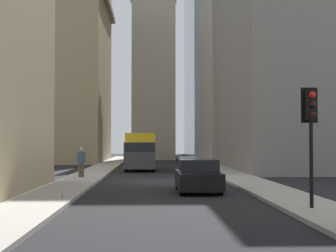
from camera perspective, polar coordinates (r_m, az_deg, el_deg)
The scene contains 12 objects.
ground_plane at distance 28.51m, azimuth -0.66°, elevation -6.14°, with size 135.00×135.00×0.00m, color black.
sidewalk_right at distance 28.75m, azimuth -9.72°, elevation -5.94°, with size 90.00×2.20×0.14m, color #A8A399.
sidewalk_left at distance 28.96m, azimuth 8.32°, elevation -5.91°, with size 90.00×2.20×0.14m, color #A8A399.
building_left_far at distance 60.52m, azimuth 8.89°, elevation 9.96°, with size 13.76×10.50×28.96m.
building_left_midfar at distance 42.39m, azimuth 13.72°, elevation 11.32°, with size 16.95×10.50×23.47m.
building_right_far at distance 58.36m, azimuth -11.86°, elevation 6.06°, with size 16.52×10.50×20.21m.
church_spire at distance 65.88m, azimuth -1.63°, elevation 12.74°, with size 5.81×5.81×35.74m.
delivery_truck at distance 39.29m, azimuth -3.08°, elevation -2.82°, with size 6.46×2.25×2.84m.
sedan_black at distance 22.26m, azimuth 3.35°, elevation -5.63°, with size 4.30×1.78×1.42m.
traffic_light_foreground at distance 16.33m, azimuth 15.62°, elevation 0.75°, with size 0.43×0.52×3.70m.
pedestrian at distance 30.00m, azimuth -9.62°, elevation -3.85°, with size 0.26×0.44×1.71m.
discarded_bottle at distance 18.93m, azimuth -11.67°, elevation -7.53°, with size 0.07×0.07×0.27m.
Camera 1 is at (-28.42, 0.68, 2.14)m, focal length 54.80 mm.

